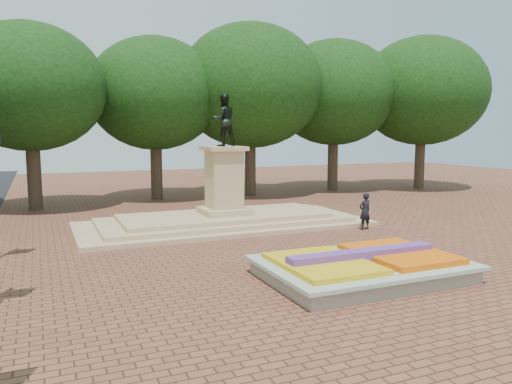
{
  "coord_description": "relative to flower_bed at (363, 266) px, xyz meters",
  "views": [
    {
      "loc": [
        -8.24,
        -14.73,
        4.62
      ],
      "look_at": [
        -0.28,
        3.48,
        2.2
      ],
      "focal_mm": 35.0,
      "sensor_mm": 36.0,
      "label": 1
    }
  ],
  "objects": [
    {
      "name": "tree_row_back",
      "position": [
        1.31,
        20.0,
        6.29
      ],
      "size": [
        44.8,
        8.8,
        10.43
      ],
      "color": "#3A291F",
      "rests_on": "ground"
    },
    {
      "name": "pedestrian",
      "position": [
        4.76,
        6.5,
        0.5
      ],
      "size": [
        0.68,
        0.49,
        1.75
      ],
      "primitive_type": "imported",
      "rotation": [
        0.0,
        0.0,
        3.26
      ],
      "color": "black",
      "rests_on": "ground"
    },
    {
      "name": "flower_bed",
      "position": [
        0.0,
        0.0,
        0.0
      ],
      "size": [
        6.3,
        4.3,
        0.91
      ],
      "color": "gray",
      "rests_on": "ground"
    },
    {
      "name": "ground",
      "position": [
        -1.03,
        2.0,
        -0.38
      ],
      "size": [
        90.0,
        90.0,
        0.0
      ],
      "primitive_type": "plane",
      "color": "brown",
      "rests_on": "ground"
    },
    {
      "name": "monument",
      "position": [
        -1.03,
        10.0,
        0.5
      ],
      "size": [
        14.0,
        6.0,
        6.4
      ],
      "color": "tan",
      "rests_on": "ground"
    }
  ]
}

